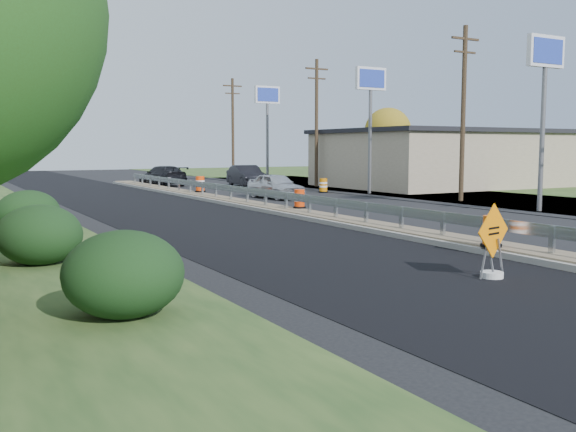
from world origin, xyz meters
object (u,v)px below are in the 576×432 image
barrel_median_mid (299,199)px  car_dark_far (163,176)px  barrel_median_near (491,232)px  caution_sign (492,259)px  barrel_shoulder_mid (323,186)px  barrel_median_far (200,184)px  car_dark_mid (247,176)px  car_silver (276,186)px

barrel_median_mid → car_dark_far: (1.44, 23.48, 0.13)m
barrel_median_near → barrel_median_mid: size_ratio=1.02×
caution_sign → barrel_shoulder_mid: 27.72m
barrel_median_far → car_dark_mid: car_dark_mid is taller
caution_sign → barrel_median_mid: caution_sign is taller
caution_sign → barrel_shoulder_mid: (11.53, 25.21, 0.02)m
car_dark_mid → barrel_median_far: bearing=-126.5°
caution_sign → car_silver: caution_sign is taller
caution_sign → car_dark_mid: bearing=60.5°
barrel_median_mid → car_dark_mid: car_dark_mid is taller
barrel_median_near → barrel_median_far: bearing=87.4°
car_dark_far → car_silver: bearing=89.2°
car_dark_far → barrel_shoulder_mid: bearing=110.8°
barrel_median_near → barrel_median_far: 24.25m
barrel_median_mid → car_dark_far: car_dark_far is taller
caution_sign → car_dark_far: caution_sign is taller
car_silver → car_dark_far: size_ratio=0.82×
barrel_median_mid → barrel_shoulder_mid: (8.06, 10.71, -0.18)m
barrel_median_near → car_dark_mid: size_ratio=0.17×
barrel_median_mid → car_dark_mid: (6.41, 18.82, 0.18)m
barrel_median_near → caution_sign: bearing=-136.4°
caution_sign → car_silver: bearing=60.8°
caution_sign → barrel_median_far: caution_sign is taller
barrel_median_far → barrel_median_near: bearing=-92.6°
car_dark_mid → car_dark_far: (-4.96, 4.66, -0.04)m
caution_sign → car_dark_far: (4.91, 37.98, 0.34)m
barrel_shoulder_mid → barrel_median_mid: bearing=-127.0°
barrel_median_near → car_dark_mid: bearing=76.4°
caution_sign → barrel_median_mid: size_ratio=2.01×
barrel_median_near → barrel_median_far: (1.10, 24.22, 0.05)m
barrel_median_near → barrel_median_far: barrel_median_far is taller
barrel_median_mid → car_dark_mid: 19.88m
barrel_shoulder_mid → car_dark_far: bearing=117.4°
car_silver → caution_sign: bearing=-110.2°
barrel_median_mid → car_silver: car_silver is taller
barrel_median_near → barrel_shoulder_mid: bearing=68.2°
barrel_median_near → car_dark_mid: car_dark_mid is taller
caution_sign → car_silver: size_ratio=0.39×
barrel_median_far → car_dark_far: car_dark_far is taller
barrel_median_near → car_silver: (4.13, 20.12, 0.10)m
barrel_median_far → car_dark_mid: bearing=46.9°
caution_sign → barrel_median_mid: (3.47, 14.50, 0.20)m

